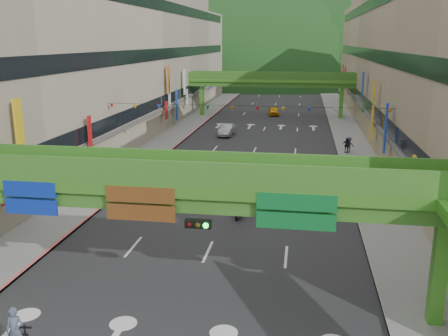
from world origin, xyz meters
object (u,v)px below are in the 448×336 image
object	(u,v)px
overpass_near	(199,203)
scooter_rider_near	(16,336)
scooter_rider_mid	(239,202)
pedestrian_red	(438,286)
car_yellow	(274,111)
car_silver	(227,130)

from	to	relation	value
overpass_near	scooter_rider_near	xyz separation A→B (m)	(-6.25, -4.38, -4.17)
scooter_rider_mid	scooter_rider_near	bearing A→B (deg)	-110.69
scooter_rider_mid	pedestrian_red	bearing A→B (deg)	-43.15
overpass_near	scooter_rider_near	world-z (taller)	overpass_near
overpass_near	car_yellow	size ratio (longest dim) A/B	6.98
overpass_near	car_silver	size ratio (longest dim) A/B	6.20
car_silver	car_yellow	size ratio (longest dim) A/B	1.13
overpass_near	pedestrian_red	distance (m)	11.82
overpass_near	scooter_rider_mid	size ratio (longest dim) A/B	12.56
overpass_near	car_silver	world-z (taller)	overpass_near
scooter_rider_near	scooter_rider_mid	distance (m)	18.05
pedestrian_red	car_silver	bearing A→B (deg)	121.45
scooter_rider_mid	car_silver	size ratio (longest dim) A/B	0.49
overpass_near	scooter_rider_mid	xyz separation A→B (m)	(0.13, 12.51, -4.04)
pedestrian_red	scooter_rider_mid	bearing A→B (deg)	146.53
pedestrian_red	scooter_rider_near	bearing A→B (deg)	-147.87
scooter_rider_mid	car_yellow	world-z (taller)	scooter_rider_mid
scooter_rider_near	scooter_rider_mid	size ratio (longest dim) A/B	0.98
overpass_near	pedestrian_red	xyz separation A→B (m)	(10.68, 2.62, -4.34)
overpass_near	pedestrian_red	world-z (taller)	overpass_near
overpass_near	scooter_rider_near	bearing A→B (deg)	-144.97
scooter_rider_near	scooter_rider_mid	xyz separation A→B (m)	(6.38, 16.89, 0.13)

